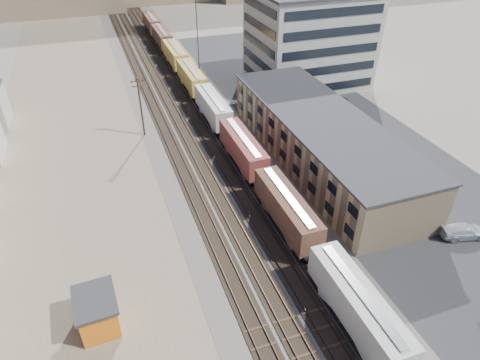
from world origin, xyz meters
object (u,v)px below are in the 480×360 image
object	(u,v)px
parked_car_silver	(464,231)
parked_car_blue	(333,98)
maintenance_shed	(97,312)
freight_train	(201,91)
utility_pole_north	(141,106)

from	to	relation	value
parked_car_silver	parked_car_blue	world-z (taller)	parked_car_blue
parked_car_silver	maintenance_shed	bearing A→B (deg)	102.30
freight_train	utility_pole_north	size ratio (longest dim) A/B	11.97
maintenance_shed	parked_car_blue	distance (m)	59.77
utility_pole_north	maintenance_shed	bearing A→B (deg)	-105.34
utility_pole_north	parked_car_silver	size ratio (longest dim) A/B	1.78
freight_train	parked_car_silver	size ratio (longest dim) A/B	21.27
utility_pole_north	parked_car_blue	xyz separation A→B (m)	(36.38, 1.09, -4.45)
utility_pole_north	parked_car_silver	distance (m)	49.54
parked_car_silver	parked_car_blue	size ratio (longest dim) A/B	0.93
maintenance_shed	parked_car_blue	xyz separation A→B (m)	(46.41, 37.64, -0.98)
freight_train	utility_pole_north	world-z (taller)	utility_pole_north
utility_pole_north	parked_car_silver	bearing A→B (deg)	-50.72
utility_pole_north	maintenance_shed	distance (m)	38.06
utility_pole_north	maintenance_shed	size ratio (longest dim) A/B	1.98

